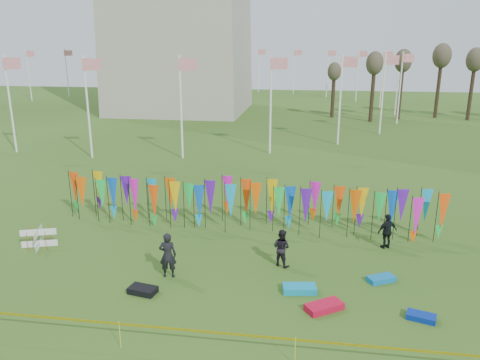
# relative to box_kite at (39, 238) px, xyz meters

# --- Properties ---
(ground) EXTENTS (160.00, 160.00, 0.00)m
(ground) POSITION_rel_box_kite_xyz_m (8.60, -3.39, -0.44)
(ground) COLOR #2C4C15
(ground) RESTS_ON ground
(flagpole_ring) EXTENTS (57.40, 56.16, 8.00)m
(flagpole_ring) POSITION_rel_box_kite_xyz_m (-5.40, 44.61, 3.56)
(flagpole_ring) COLOR white
(flagpole_ring) RESTS_ON ground
(banner_row) EXTENTS (18.64, 0.64, 2.32)m
(banner_row) POSITION_rel_box_kite_xyz_m (8.88, 3.71, 1.00)
(banner_row) COLOR black
(banner_row) RESTS_ON ground
(caution_tape_near) EXTENTS (26.00, 0.02, 0.90)m
(caution_tape_near) POSITION_rel_box_kite_xyz_m (8.38, -6.38, 0.34)
(caution_tape_near) COLOR yellow
(caution_tape_near) RESTS_ON ground
(box_kite) EXTENTS (0.79, 0.79, 0.88)m
(box_kite) POSITION_rel_box_kite_xyz_m (0.00, 0.00, 0.00)
(box_kite) COLOR red
(box_kite) RESTS_ON ground
(person_left) EXTENTS (0.73, 0.58, 1.84)m
(person_left) POSITION_rel_box_kite_xyz_m (6.57, -1.81, 0.48)
(person_left) COLOR black
(person_left) RESTS_ON ground
(person_mid) EXTENTS (0.90, 0.77, 1.58)m
(person_mid) POSITION_rel_box_kite_xyz_m (10.89, -0.19, 0.35)
(person_mid) COLOR black
(person_mid) RESTS_ON ground
(person_right) EXTENTS (1.08, 0.90, 1.61)m
(person_right) POSITION_rel_box_kite_xyz_m (15.43, 2.22, 0.36)
(person_right) COLOR black
(person_right) RESTS_ON ground
(kite_bag_turquoise) EXTENTS (1.30, 0.79, 0.24)m
(kite_bag_turquoise) POSITION_rel_box_kite_xyz_m (11.70, -2.24, -0.32)
(kite_bag_turquoise) COLOR #0D98CA
(kite_bag_turquoise) RESTS_ON ground
(kite_bag_blue) EXTENTS (1.03, 0.74, 0.19)m
(kite_bag_blue) POSITION_rel_box_kite_xyz_m (15.76, -3.46, -0.34)
(kite_bag_blue) COLOR #092A9D
(kite_bag_blue) RESTS_ON ground
(kite_bag_red) EXTENTS (1.42, 1.23, 0.24)m
(kite_bag_red) POSITION_rel_box_kite_xyz_m (12.58, -3.35, -0.32)
(kite_bag_red) COLOR red
(kite_bag_red) RESTS_ON ground
(kite_bag_black) EXTENTS (1.10, 0.77, 0.23)m
(kite_bag_black) POSITION_rel_box_kite_xyz_m (6.00, -3.19, -0.32)
(kite_bag_black) COLOR black
(kite_bag_black) RESTS_ON ground
(kite_bag_teal) EXTENTS (1.17, 0.93, 0.20)m
(kite_bag_teal) POSITION_rel_box_kite_xyz_m (14.80, -0.97, -0.34)
(kite_bag_teal) COLOR #0D73C1
(kite_bag_teal) RESTS_ON ground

